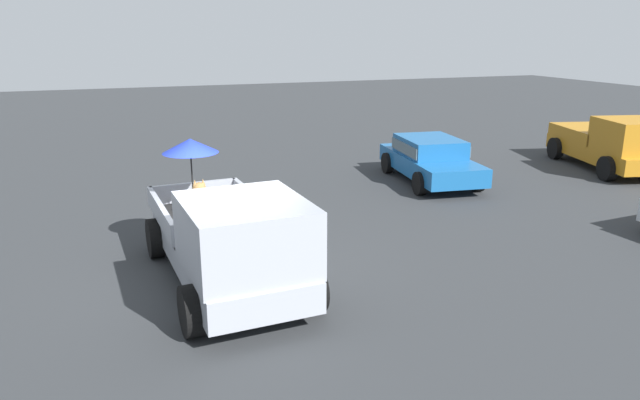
% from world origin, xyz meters
% --- Properties ---
extents(ground_plane, '(80.00, 80.00, 0.00)m').
position_xyz_m(ground_plane, '(0.00, 0.00, 0.00)').
color(ground_plane, '#2D3033').
extents(pickup_truck_main, '(5.15, 2.48, 2.40)m').
position_xyz_m(pickup_truck_main, '(0.43, 0.02, 0.96)').
color(pickup_truck_main, black).
rests_on(pickup_truck_main, ground).
extents(pickup_truck_red, '(5.09, 3.06, 1.80)m').
position_xyz_m(pickup_truck_red, '(-4.47, 13.70, 0.87)').
color(pickup_truck_red, black).
rests_on(pickup_truck_red, ground).
extents(parked_sedan_far, '(4.49, 2.40, 1.33)m').
position_xyz_m(parked_sedan_far, '(-5.19, 7.32, 0.74)').
color(parked_sedan_far, black).
rests_on(parked_sedan_far, ground).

